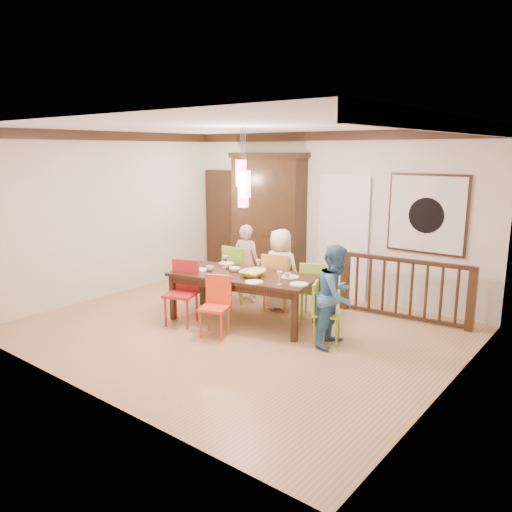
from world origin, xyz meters
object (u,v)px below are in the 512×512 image
Objects in this scene: china_hutch at (268,220)px; person_far_mid at (280,270)px; chair_end_right at (327,308)px; person_end_right at (336,296)px; dining_table at (244,279)px; chair_far_left at (240,269)px; balustrade at (404,288)px; person_far_left at (247,263)px.

person_far_mid is at bearing -45.67° from china_hutch.
person_end_right is at bearing -125.37° from chair_end_right.
china_hutch is 1.89× the size of person_far_mid.
chair_far_left is (-0.75, 0.81, -0.11)m from dining_table.
dining_table is 1.11m from chair_far_left.
balustrade is at bearing -39.52° from chair_end_right.
person_far_left is 0.73m from person_far_mid.
person_far_mid is (-1.78, -0.79, 0.17)m from balustrade.
person_end_right is (1.56, 0.04, 0.02)m from dining_table.
chair_end_right is 0.40× the size of balustrade.
china_hutch is at bearing 167.51° from balustrade.
person_far_mid is at bearing -178.97° from chair_far_left.
chair_far_left is 0.73× the size of person_far_left.
person_end_right is at bearing -36.70° from china_hutch.
balustrade is at bearing -172.88° from person_far_left.
chair_far_left is 0.17m from person_far_left.
china_hutch is 1.22× the size of balustrade.
person_end_right is at bearing 144.61° from person_far_mid.
dining_table is 0.83m from person_far_mid.
dining_table is at bearing 117.03° from person_far_left.
chair_end_right is 0.33× the size of china_hutch.
china_hutch is 1.32m from person_far_left.
dining_table is at bearing 69.92° from chair_end_right.
dining_table is at bearing 76.42° from person_far_mid.
person_end_right reaches higher than dining_table.
china_hutch is at bearing -52.88° from person_far_mid.
person_far_mid is at bearing 37.37° from chair_end_right.
balustrade is at bearing -6.82° from china_hutch.
person_far_left is (0.12, 0.04, 0.11)m from chair_far_left.
person_far_mid is (1.11, -1.13, -0.60)m from china_hutch.
person_far_left is (0.38, -1.12, -0.60)m from china_hutch.
balustrade is at bearing -163.41° from person_far_mid.
china_hutch is at bearing 29.22° from chair_end_right.
dining_table is at bearing 86.74° from person_end_right.
china_hutch is 3.27m from person_end_right.
china_hutch reaches higher than chair_end_right.
balustrade is 1.62m from person_end_right.
balustrade is 2.63m from person_far_left.
china_hutch reaches higher than person_far_mid.
chair_end_right is 3.18m from china_hutch.
chair_end_right is at bearing 72.86° from person_end_right.
person_far_mid is 0.98× the size of person_end_right.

